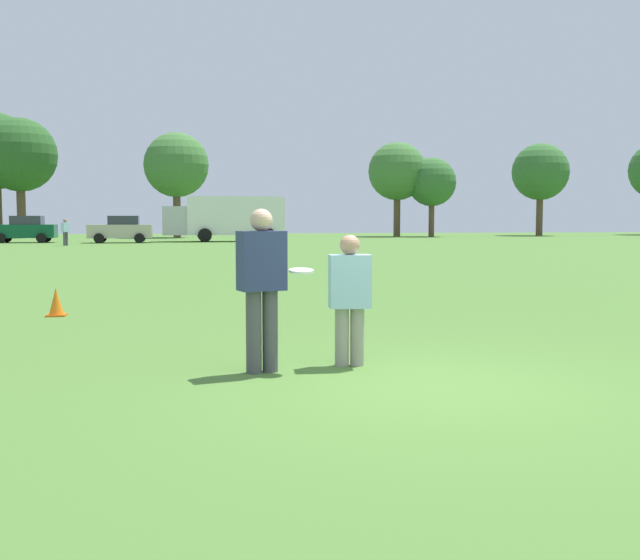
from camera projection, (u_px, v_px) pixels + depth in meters
The scene contains 14 objects.
ground_plane at pixel (428, 387), 7.48m from camera, with size 152.66×152.66×0.00m, color #47702D.
player_thrower at pixel (262, 281), 8.11m from camera, with size 0.54×0.40×1.75m.
player_defender at pixel (350, 293), 8.50m from camera, with size 0.47×0.29×1.47m.
frisbee at pixel (301, 271), 8.21m from camera, with size 0.27×0.27×0.06m.
traffic_cone at pixel (56, 302), 12.89m from camera, with size 0.32×0.32×0.48m.
parked_car_mid_left at pixel (24, 229), 51.68m from camera, with size 4.22×2.26×1.82m.
parked_car_center at pixel (121, 229), 51.36m from camera, with size 4.22×2.26×1.82m.
box_truck at pixel (226, 217), 54.23m from camera, with size 8.53×3.09×3.18m.
bystander_sideline_watcher at pixel (65, 231), 46.02m from camera, with size 0.48×0.51×1.62m.
tree_center_elm at pixel (20, 155), 64.88m from camera, with size 6.28×6.28×10.20m.
tree_east_birch at pixel (176, 165), 65.04m from camera, with size 5.52×5.52×8.97m.
tree_east_oak at pixel (397, 172), 68.90m from camera, with size 5.24×5.24×8.52m.
tree_far_east_pine at pixel (432, 182), 68.48m from camera, with size 4.37×4.37×7.10m.
tree_far_west_pine at pixel (540, 172), 72.73m from camera, with size 5.41×5.41×8.78m.
Camera 1 is at (-2.26, -7.10, 1.65)m, focal length 42.78 mm.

